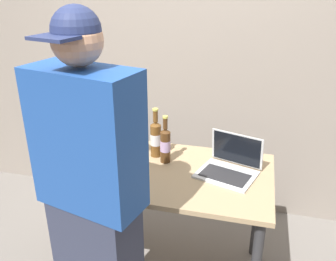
# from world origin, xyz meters

# --- Properties ---
(desk) EXTENTS (1.23, 0.70, 0.75)m
(desk) POSITION_xyz_m (0.00, 0.00, 0.64)
(desk) COLOR #9E8460
(desk) RESTS_ON ground
(laptop) EXTENTS (0.38, 0.35, 0.21)m
(laptop) POSITION_xyz_m (0.37, 0.07, 0.79)
(laptop) COLOR #B7BABC
(laptop) RESTS_ON desk
(beer_bottle_brown) EXTENTS (0.06, 0.06, 0.31)m
(beer_bottle_brown) POSITION_xyz_m (-0.22, 0.13, 0.87)
(beer_bottle_brown) COLOR #333333
(beer_bottle_brown) RESTS_ON desk
(beer_bottle_amber) EXTENTS (0.06, 0.06, 0.29)m
(beer_bottle_amber) POSITION_xyz_m (-0.02, 0.10, 0.86)
(beer_bottle_amber) COLOR #472B14
(beer_bottle_amber) RESTS_ON desk
(beer_bottle_green) EXTENTS (0.07, 0.07, 0.31)m
(beer_bottle_green) POSITION_xyz_m (-0.10, 0.16, 0.87)
(beer_bottle_green) COLOR brown
(beer_bottle_green) RESTS_ON desk
(person_figure) EXTENTS (0.49, 0.33, 1.70)m
(person_figure) POSITION_xyz_m (-0.17, -0.57, 0.85)
(person_figure) COLOR #2D3347
(person_figure) RESTS_ON ground
(back_wall) EXTENTS (6.00, 0.10, 2.60)m
(back_wall) POSITION_xyz_m (0.00, 0.87, 1.30)
(back_wall) COLOR gray
(back_wall) RESTS_ON ground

